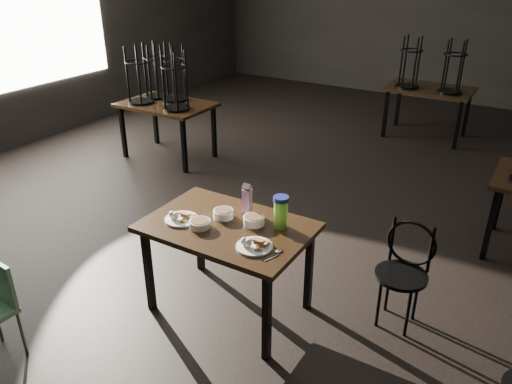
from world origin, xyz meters
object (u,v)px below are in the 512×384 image
Objects in this scene: water_bottle at (281,212)px; main_table at (228,234)px; juice_carton at (247,199)px; bentwood_chair at (405,266)px.

main_table is at bearing -153.56° from water_bottle.
water_bottle reaches higher than juice_carton.
juice_carton reaches higher than bentwood_chair.
juice_carton is 0.30× the size of bentwood_chair.
juice_carton is 1.26m from bentwood_chair.
juice_carton is at bearing -162.95° from bentwood_chair.
bentwood_chair is (1.17, 0.57, -0.20)m from main_table.
juice_carton is at bearing 168.00° from water_bottle.
bentwood_chair is (0.82, 0.40, -0.40)m from water_bottle.
main_table is 0.31m from juice_carton.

